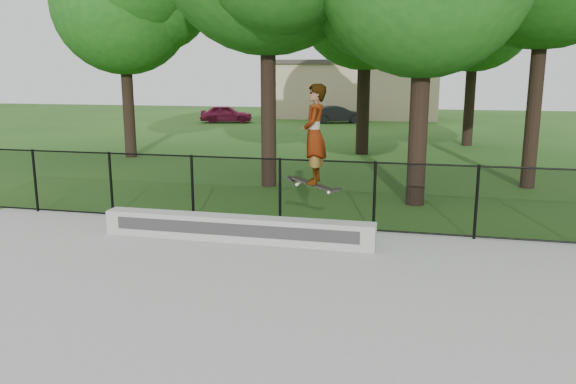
# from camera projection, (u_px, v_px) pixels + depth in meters

# --- Properties ---
(ground) EXTENTS (100.00, 100.00, 0.00)m
(ground) POSITION_uv_depth(u_px,v_px,m) (157.00, 363.00, 6.51)
(ground) COLOR #1D4A14
(ground) RESTS_ON ground
(concrete_slab) EXTENTS (14.00, 12.00, 0.06)m
(concrete_slab) POSITION_uv_depth(u_px,v_px,m) (156.00, 361.00, 6.50)
(concrete_slab) COLOR #969691
(concrete_slab) RESTS_ON ground
(grind_ledge) EXTENTS (5.46, 0.40, 0.49)m
(grind_ledge) POSITION_uv_depth(u_px,v_px,m) (236.00, 228.00, 11.06)
(grind_ledge) COLOR #AEAFA9
(grind_ledge) RESTS_ON concrete_slab
(car_a) EXTENTS (3.76, 2.27, 1.20)m
(car_a) POSITION_uv_depth(u_px,v_px,m) (226.00, 114.00, 38.51)
(car_a) COLOR maroon
(car_a) RESTS_ON ground
(car_b) EXTENTS (3.41, 2.15, 1.16)m
(car_b) POSITION_uv_depth(u_px,v_px,m) (338.00, 114.00, 38.27)
(car_b) COLOR black
(car_b) RESTS_ON ground
(car_c) EXTENTS (3.97, 2.15, 1.20)m
(car_c) POSITION_uv_depth(u_px,v_px,m) (374.00, 112.00, 40.75)
(car_c) COLOR #9FA9B4
(car_c) RESTS_ON ground
(skater_airborne) EXTENTS (0.81, 0.71, 2.03)m
(skater_airborne) POSITION_uv_depth(u_px,v_px,m) (314.00, 136.00, 10.29)
(skater_airborne) COLOR black
(skater_airborne) RESTS_ON ground
(chainlink_fence) EXTENTS (16.06, 0.06, 1.50)m
(chainlink_fence) POSITION_uv_depth(u_px,v_px,m) (280.00, 193.00, 11.96)
(chainlink_fence) COLOR black
(chainlink_fence) RESTS_ON concrete_slab
(distant_building) EXTENTS (12.40, 6.40, 4.30)m
(distant_building) POSITION_uv_depth(u_px,v_px,m) (357.00, 89.00, 42.70)
(distant_building) COLOR tan
(distant_building) RESTS_ON ground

